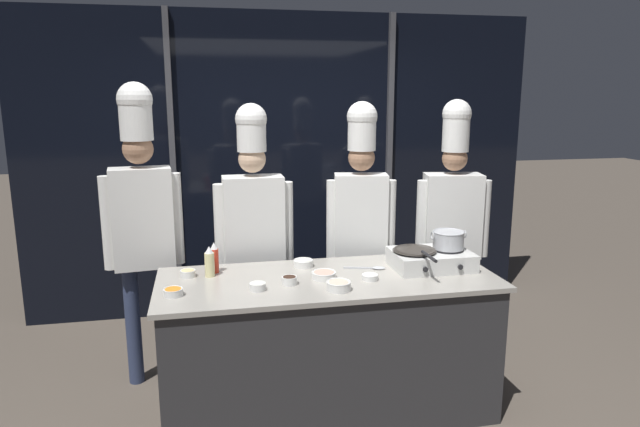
{
  "coord_description": "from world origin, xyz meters",
  "views": [
    {
      "loc": [
        -0.73,
        -3.27,
        2.02
      ],
      "look_at": [
        0.0,
        0.25,
        1.24
      ],
      "focal_mm": 32.0,
      "sensor_mm": 36.0,
      "label": 1
    }
  ],
  "objects_px": {
    "squeeze_bottle_chili": "(214,258)",
    "chef_pastry": "(452,212)",
    "chef_head": "(142,209)",
    "prep_bowl_rice": "(370,277)",
    "portable_stove": "(431,259)",
    "prep_bowl_garlic": "(258,286)",
    "chef_sous": "(254,220)",
    "chef_line": "(361,211)",
    "prep_bowl_carrots": "(173,292)",
    "prep_bowl_bean_sprouts": "(303,263)",
    "serving_spoon_slotted": "(373,268)",
    "frying_pan": "(415,248)",
    "squeeze_bottle_oil": "(210,262)",
    "prep_bowl_chicken": "(339,285)",
    "prep_bowl_shrimp": "(324,274)",
    "prep_bowl_ginger": "(188,273)",
    "stock_pot": "(448,239)",
    "prep_bowl_soy_glaze": "(289,280)"
  },
  "relations": [
    {
      "from": "frying_pan",
      "to": "prep_bowl_ginger",
      "type": "relative_size",
      "value": 5.04
    },
    {
      "from": "chef_pastry",
      "to": "prep_bowl_bean_sprouts",
      "type": "bearing_deg",
      "value": 27.97
    },
    {
      "from": "prep_bowl_shrimp",
      "to": "chef_line",
      "type": "bearing_deg",
      "value": 57.25
    },
    {
      "from": "serving_spoon_slotted",
      "to": "prep_bowl_rice",
      "type": "bearing_deg",
      "value": -111.97
    },
    {
      "from": "prep_bowl_garlic",
      "to": "prep_bowl_chicken",
      "type": "distance_m",
      "value": 0.47
    },
    {
      "from": "squeeze_bottle_oil",
      "to": "prep_bowl_chicken",
      "type": "height_order",
      "value": "squeeze_bottle_oil"
    },
    {
      "from": "prep_bowl_chicken",
      "to": "chef_line",
      "type": "distance_m",
      "value": 0.96
    },
    {
      "from": "portable_stove",
      "to": "chef_head",
      "type": "height_order",
      "value": "chef_head"
    },
    {
      "from": "squeeze_bottle_oil",
      "to": "prep_bowl_carrots",
      "type": "distance_m",
      "value": 0.38
    },
    {
      "from": "prep_bowl_garlic",
      "to": "prep_bowl_shrimp",
      "type": "distance_m",
      "value": 0.44
    },
    {
      "from": "squeeze_bottle_chili",
      "to": "prep_bowl_shrimp",
      "type": "relative_size",
      "value": 1.29
    },
    {
      "from": "prep_bowl_chicken",
      "to": "chef_line",
      "type": "xyz_separation_m",
      "value": [
        0.37,
        0.86,
        0.24
      ]
    },
    {
      "from": "prep_bowl_chicken",
      "to": "prep_bowl_bean_sprouts",
      "type": "bearing_deg",
      "value": 103.96
    },
    {
      "from": "prep_bowl_bean_sprouts",
      "to": "chef_line",
      "type": "distance_m",
      "value": 0.66
    },
    {
      "from": "prep_bowl_garlic",
      "to": "prep_bowl_shrimp",
      "type": "xyz_separation_m",
      "value": [
        0.42,
        0.13,
        -0.0
      ]
    },
    {
      "from": "prep_bowl_garlic",
      "to": "chef_line",
      "type": "xyz_separation_m",
      "value": [
        0.83,
        0.76,
        0.25
      ]
    },
    {
      "from": "prep_bowl_carrots",
      "to": "chef_pastry",
      "type": "bearing_deg",
      "value": 21.07
    },
    {
      "from": "stock_pot",
      "to": "prep_bowl_chicken",
      "type": "distance_m",
      "value": 0.87
    },
    {
      "from": "prep_bowl_garlic",
      "to": "chef_sous",
      "type": "bearing_deg",
      "value": 86.11
    },
    {
      "from": "prep_bowl_ginger",
      "to": "chef_pastry",
      "type": "height_order",
      "value": "chef_pastry"
    },
    {
      "from": "prep_bowl_bean_sprouts",
      "to": "serving_spoon_slotted",
      "type": "xyz_separation_m",
      "value": [
        0.43,
        -0.14,
        -0.02
      ]
    },
    {
      "from": "prep_bowl_soy_glaze",
      "to": "chef_line",
      "type": "height_order",
      "value": "chef_line"
    },
    {
      "from": "portable_stove",
      "to": "prep_bowl_shrimp",
      "type": "bearing_deg",
      "value": -174.26
    },
    {
      "from": "prep_bowl_ginger",
      "to": "prep_bowl_carrots",
      "type": "distance_m",
      "value": 0.33
    },
    {
      "from": "squeeze_bottle_oil",
      "to": "prep_bowl_garlic",
      "type": "distance_m",
      "value": 0.41
    },
    {
      "from": "chef_head",
      "to": "prep_bowl_bean_sprouts",
      "type": "bearing_deg",
      "value": 153.22
    },
    {
      "from": "portable_stove",
      "to": "frying_pan",
      "type": "xyz_separation_m",
      "value": [
        -0.12,
        -0.0,
        0.08
      ]
    },
    {
      "from": "portable_stove",
      "to": "prep_bowl_bean_sprouts",
      "type": "relative_size",
      "value": 3.88
    },
    {
      "from": "frying_pan",
      "to": "prep_bowl_bean_sprouts",
      "type": "distance_m",
      "value": 0.73
    },
    {
      "from": "stock_pot",
      "to": "serving_spoon_slotted",
      "type": "bearing_deg",
      "value": 174.45
    },
    {
      "from": "squeeze_bottle_chili",
      "to": "prep_bowl_rice",
      "type": "xyz_separation_m",
      "value": [
        0.92,
        -0.34,
        -0.07
      ]
    },
    {
      "from": "prep_bowl_chicken",
      "to": "serving_spoon_slotted",
      "type": "bearing_deg",
      "value": 47.81
    },
    {
      "from": "stock_pot",
      "to": "chef_head",
      "type": "relative_size",
      "value": 0.11
    },
    {
      "from": "prep_bowl_garlic",
      "to": "prep_bowl_chicken",
      "type": "relative_size",
      "value": 0.67
    },
    {
      "from": "squeeze_bottle_oil",
      "to": "prep_bowl_shrimp",
      "type": "distance_m",
      "value": 0.71
    },
    {
      "from": "squeeze_bottle_chili",
      "to": "prep_bowl_carrots",
      "type": "xyz_separation_m",
      "value": [
        -0.24,
        -0.38,
        -0.07
      ]
    },
    {
      "from": "squeeze_bottle_chili",
      "to": "chef_pastry",
      "type": "height_order",
      "value": "chef_pastry"
    },
    {
      "from": "chef_pastry",
      "to": "prep_bowl_garlic",
      "type": "bearing_deg",
      "value": 37.02
    },
    {
      "from": "squeeze_bottle_chili",
      "to": "prep_bowl_garlic",
      "type": "height_order",
      "value": "squeeze_bottle_chili"
    },
    {
      "from": "chef_line",
      "to": "chef_sous",
      "type": "bearing_deg",
      "value": 8.81
    },
    {
      "from": "squeeze_bottle_oil",
      "to": "prep_bowl_ginger",
      "type": "bearing_deg",
      "value": 172.11
    },
    {
      "from": "prep_bowl_bean_sprouts",
      "to": "prep_bowl_chicken",
      "type": "xyz_separation_m",
      "value": [
        0.12,
        -0.49,
        0.0
      ]
    },
    {
      "from": "prep_bowl_carrots",
      "to": "prep_bowl_ginger",
      "type": "bearing_deg",
      "value": 77.13
    },
    {
      "from": "squeeze_bottle_chili",
      "to": "serving_spoon_slotted",
      "type": "distance_m",
      "value": 1.01
    },
    {
      "from": "frying_pan",
      "to": "prep_bowl_garlic",
      "type": "xyz_separation_m",
      "value": [
        -1.03,
        -0.2,
        -0.12
      ]
    },
    {
      "from": "frying_pan",
      "to": "squeeze_bottle_oil",
      "type": "relative_size",
      "value": 2.51
    },
    {
      "from": "chef_line",
      "to": "prep_bowl_carrots",
      "type": "bearing_deg",
      "value": 40.98
    },
    {
      "from": "chef_head",
      "to": "prep_bowl_rice",
      "type": "bearing_deg",
      "value": 145.77
    },
    {
      "from": "prep_bowl_carrots",
      "to": "chef_line",
      "type": "distance_m",
      "value": 1.52
    },
    {
      "from": "prep_bowl_rice",
      "to": "prep_bowl_soy_glaze",
      "type": "height_order",
      "value": "prep_bowl_soy_glaze"
    }
  ]
}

